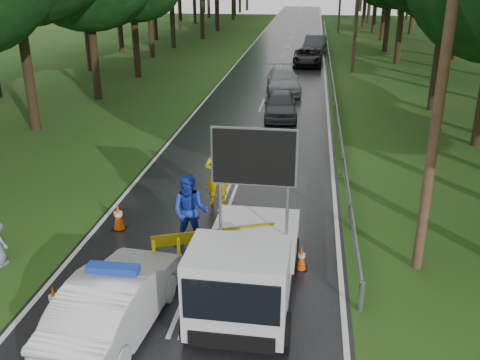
% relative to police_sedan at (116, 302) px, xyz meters
% --- Properties ---
extents(ground, '(160.00, 160.00, 0.00)m').
position_rel_police_sedan_xyz_m(ground, '(1.17, 1.33, -0.68)').
color(ground, '#1B4112').
rests_on(ground, ground).
extents(road, '(7.00, 140.00, 0.02)m').
position_rel_police_sedan_xyz_m(road, '(1.17, 31.33, -0.67)').
color(road, black).
rests_on(road, ground).
extents(guardrail, '(0.12, 60.06, 0.70)m').
position_rel_police_sedan_xyz_m(guardrail, '(4.87, 31.00, -0.13)').
color(guardrail, gray).
rests_on(guardrail, ground).
extents(utility_pole_near, '(1.40, 0.24, 10.00)m').
position_rel_police_sedan_xyz_m(utility_pole_near, '(6.37, 3.33, 4.38)').
color(utility_pole_near, '#442E1F').
rests_on(utility_pole_near, ground).
extents(police_sedan, '(1.81, 4.23, 1.49)m').
position_rel_police_sedan_xyz_m(police_sedan, '(0.00, 0.00, 0.00)').
color(police_sedan, silver).
rests_on(police_sedan, ground).
extents(work_truck, '(2.13, 4.59, 3.63)m').
position_rel_police_sedan_xyz_m(work_truck, '(2.44, 1.15, 0.30)').
color(work_truck, gray).
rests_on(work_truck, ground).
extents(barrier, '(2.72, 1.12, 1.20)m').
position_rel_police_sedan_xyz_m(barrier, '(1.55, 2.33, 0.23)').
color(barrier, yellow).
rests_on(barrier, ground).
extents(officer, '(0.80, 0.61, 1.98)m').
position_rel_police_sedan_xyz_m(officer, '(0.91, 6.33, 0.31)').
color(officer, gold).
rests_on(officer, ground).
extents(civilian, '(0.99, 0.77, 2.01)m').
position_rel_police_sedan_xyz_m(civilian, '(0.70, 3.62, 0.32)').
color(civilian, '#1C35B6').
rests_on(civilian, ground).
extents(queue_car_first, '(1.87, 3.99, 1.32)m').
position_rel_police_sedan_xyz_m(queue_car_first, '(2.16, 17.02, -0.02)').
color(queue_car_first, '#474A4F').
rests_on(queue_car_first, ground).
extents(queue_car_second, '(2.46, 4.83, 1.34)m').
position_rel_police_sedan_xyz_m(queue_car_second, '(1.97, 23.02, -0.01)').
color(queue_car_second, '#B0B2B8').
rests_on(queue_car_second, ground).
extents(queue_car_third, '(2.12, 4.58, 1.27)m').
position_rel_police_sedan_xyz_m(queue_car_third, '(3.24, 32.48, -0.04)').
color(queue_car_third, black).
rests_on(queue_car_third, ground).
extents(queue_car_fourth, '(2.12, 4.85, 1.55)m').
position_rel_police_sedan_xyz_m(queue_car_fourth, '(3.77, 38.48, 0.09)').
color(queue_car_fourth, '#404348').
rests_on(queue_car_fourth, ground).
extents(cone_near_left, '(0.33, 0.33, 0.71)m').
position_rel_police_sedan_xyz_m(cone_near_left, '(-1.50, 0.33, -0.34)').
color(cone_near_left, black).
rests_on(cone_near_left, ground).
extents(cone_center, '(0.31, 0.31, 0.67)m').
position_rel_police_sedan_xyz_m(cone_center, '(0.19, 1.88, -0.36)').
color(cone_center, black).
rests_on(cone_center, ground).
extents(cone_far, '(0.32, 0.32, 0.68)m').
position_rel_police_sedan_xyz_m(cone_far, '(1.37, 3.83, -0.35)').
color(cone_far, black).
rests_on(cone_far, ground).
extents(cone_left_mid, '(0.38, 0.38, 0.80)m').
position_rel_police_sedan_xyz_m(cone_left_mid, '(-1.52, 4.33, -0.29)').
color(cone_left_mid, black).
rests_on(cone_left_mid, ground).
extents(cone_right, '(0.31, 0.31, 0.65)m').
position_rel_police_sedan_xyz_m(cone_right, '(3.57, 2.84, -0.36)').
color(cone_right, black).
rests_on(cone_right, ground).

